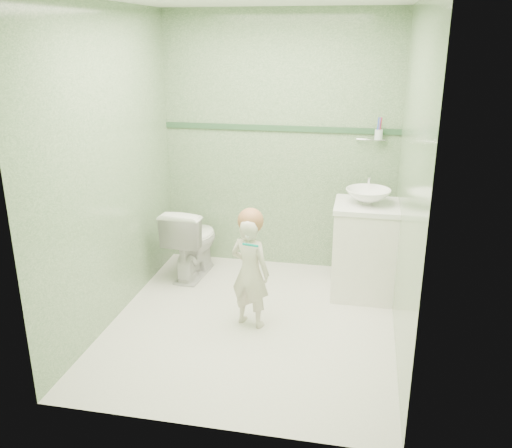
# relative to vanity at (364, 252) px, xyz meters

# --- Properties ---
(ground) EXTENTS (2.50, 2.50, 0.00)m
(ground) POSITION_rel_vanity_xyz_m (-0.84, -0.70, -0.40)
(ground) COLOR white
(ground) RESTS_ON ground
(room_shell) EXTENTS (2.50, 2.54, 2.40)m
(room_shell) POSITION_rel_vanity_xyz_m (-0.84, -0.70, 0.80)
(room_shell) COLOR gray
(room_shell) RESTS_ON ground
(trim_stripe) EXTENTS (2.20, 0.02, 0.05)m
(trim_stripe) POSITION_rel_vanity_xyz_m (-0.84, 0.54, 0.95)
(trim_stripe) COLOR #2F5536
(trim_stripe) RESTS_ON room_shell
(vanity) EXTENTS (0.52, 0.50, 0.80)m
(vanity) POSITION_rel_vanity_xyz_m (0.00, 0.00, 0.00)
(vanity) COLOR white
(vanity) RESTS_ON ground
(counter) EXTENTS (0.54, 0.52, 0.04)m
(counter) POSITION_rel_vanity_xyz_m (0.00, 0.00, 0.41)
(counter) COLOR white
(counter) RESTS_ON vanity
(basin) EXTENTS (0.37, 0.37, 0.13)m
(basin) POSITION_rel_vanity_xyz_m (0.00, 0.00, 0.49)
(basin) COLOR white
(basin) RESTS_ON counter
(faucet) EXTENTS (0.03, 0.13, 0.18)m
(faucet) POSITION_rel_vanity_xyz_m (0.00, 0.19, 0.57)
(faucet) COLOR silver
(faucet) RESTS_ON counter
(cup_holder) EXTENTS (0.26, 0.07, 0.21)m
(cup_holder) POSITION_rel_vanity_xyz_m (0.05, 0.48, 0.93)
(cup_holder) COLOR silver
(cup_holder) RESTS_ON room_shell
(toilet) EXTENTS (0.44, 0.70, 0.68)m
(toilet) POSITION_rel_vanity_xyz_m (-1.58, 0.10, -0.06)
(toilet) COLOR white
(toilet) RESTS_ON ground
(toddler) EXTENTS (0.37, 0.30, 0.89)m
(toddler) POSITION_rel_vanity_xyz_m (-0.85, -0.72, 0.04)
(toddler) COLOR beige
(toddler) RESTS_ON ground
(hair_cap) EXTENTS (0.20, 0.20, 0.20)m
(hair_cap) POSITION_rel_vanity_xyz_m (-0.85, -0.69, 0.45)
(hair_cap) COLOR #A16742
(hair_cap) RESTS_ON toddler
(teal_toothbrush) EXTENTS (0.11, 0.14, 0.08)m
(teal_toothbrush) POSITION_rel_vanity_xyz_m (-0.82, -0.86, 0.33)
(teal_toothbrush) COLOR #079489
(teal_toothbrush) RESTS_ON toddler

